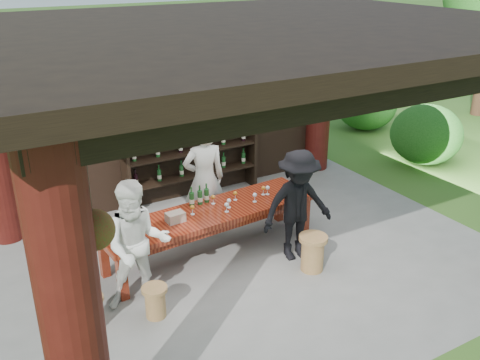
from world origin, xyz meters
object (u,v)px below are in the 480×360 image
wine_shelf (191,140)px  host (204,179)px  guest_woman (138,246)px  stool_near_right (313,252)px  guest_man (298,206)px  stool_far_left (91,312)px  stool_near_left (155,301)px  tasting_table (211,218)px  napkin_basket (175,217)px

wine_shelf → host: size_ratio=1.37×
guest_woman → stool_near_right: bearing=4.6°
stool_near_right → guest_man: (0.01, 0.43, 0.57)m
stool_near_right → guest_man: bearing=88.7°
stool_far_left → guest_man: guest_man is taller
stool_far_left → guest_woman: bearing=13.0°
host → stool_near_left: bearing=56.8°
stool_near_right → host: 2.11m
tasting_table → guest_woman: 1.56m
napkin_basket → stool_near_left: bearing=-127.2°
stool_near_right → guest_woman: size_ratio=0.31×
stool_near_right → tasting_table: bearing=133.8°
stool_near_left → stool_far_left: bearing=166.8°
wine_shelf → guest_woman: 3.40m
stool_near_right → stool_far_left: bearing=174.7°
tasting_table → stool_near_left: size_ratio=7.93×
stool_near_right → host: bearing=114.6°
stool_near_right → guest_man: size_ratio=0.32×
stool_near_left → tasting_table: bearing=37.6°
tasting_table → stool_far_left: tasting_table is taller
tasting_table → host: host is taller
stool_near_left → guest_woman: 0.74m
stool_far_left → tasting_table: bearing=21.8°
wine_shelf → guest_woman: size_ratio=1.48×
tasting_table → stool_far_left: 2.29m
stool_far_left → wine_shelf: bearing=46.2°
wine_shelf → stool_near_right: size_ratio=4.72×
tasting_table → guest_man: bearing=-32.9°
host → guest_man: size_ratio=1.10×
tasting_table → stool_far_left: size_ratio=7.70×
guest_man → wine_shelf: bearing=105.8°
wine_shelf → napkin_basket: (-1.25, -2.09, -0.33)m
tasting_table → napkin_basket: size_ratio=13.31×
stool_far_left → guest_man: size_ratio=0.26×
wine_shelf → stool_far_left: bearing=-133.8°
tasting_table → stool_near_left: (-1.32, -1.02, -0.40)m
wine_shelf → tasting_table: 2.20m
stool_near_right → napkin_basket: (-1.68, 1.07, 0.53)m
wine_shelf → napkin_basket: 2.46m
host → tasting_table: bearing=79.6°
tasting_table → guest_woman: size_ratio=1.96×
stool_near_left → wine_shelf: bearing=57.0°
guest_woman → napkin_basket: bearing=53.0°
stool_near_left → napkin_basket: bearing=52.8°
stool_near_left → stool_far_left: stool_far_left is taller
napkin_basket → guest_woman: bearing=-142.1°
guest_woman → guest_man: size_ratio=1.02×
guest_woman → guest_man: 2.48m
wine_shelf → stool_far_left: 4.08m
host → napkin_basket: host is taller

